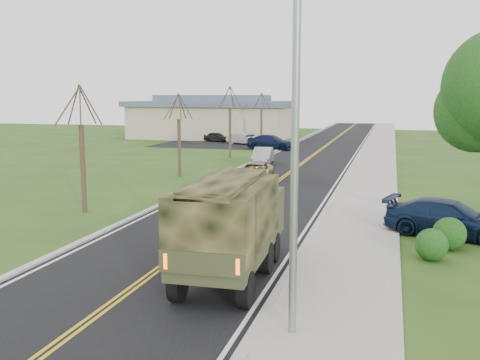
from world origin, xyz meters
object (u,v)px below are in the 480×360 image
at_px(military_truck, 231,220).
at_px(sedan_silver, 263,156).
at_px(suv_champagne, 255,172).
at_px(pickup_navy, 449,218).

distance_m(military_truck, sedan_silver, 27.74).
bearing_deg(military_truck, suv_champagne, 99.89).
bearing_deg(suv_champagne, pickup_navy, -51.93).
distance_m(suv_champagne, pickup_navy, 15.53).
relative_size(suv_champagne, sedan_silver, 1.06).
bearing_deg(sedan_silver, suv_champagne, -86.52).
xyz_separation_m(military_truck, pickup_navy, (6.88, 7.13, -1.09)).
bearing_deg(pickup_navy, sedan_silver, 48.00).
xyz_separation_m(military_truck, suv_champagne, (-3.92, 18.29, -1.21)).
relative_size(suv_champagne, pickup_navy, 0.88).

